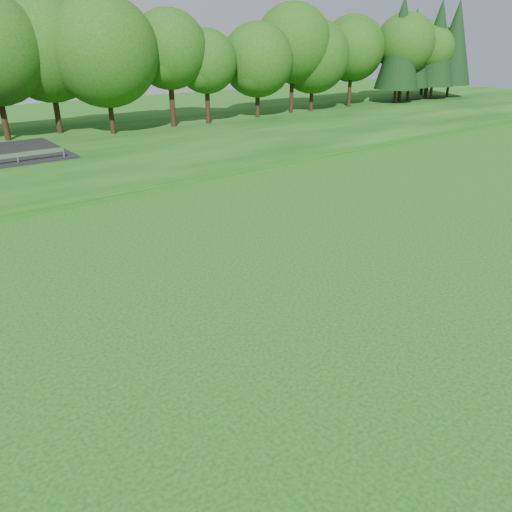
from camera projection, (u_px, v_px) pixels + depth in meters
berm at (184, 134)px, 47.40m from camera, size 130.00×30.00×0.60m
walking_path at (279, 164)px, 37.37m from camera, size 130.00×1.60×0.04m
treeline at (158, 44)px, 47.15m from camera, size 104.00×7.00×15.00m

